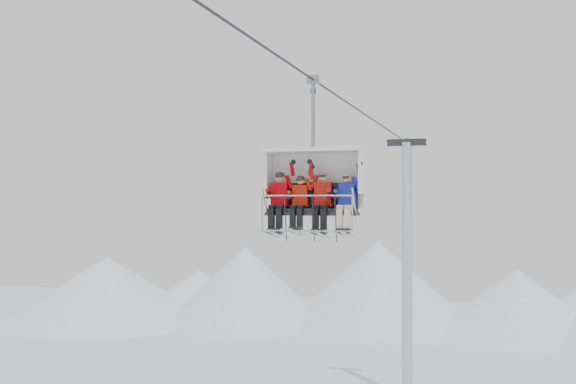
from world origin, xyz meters
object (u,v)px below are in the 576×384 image
(lift_tower_right, at_px, (407,288))
(skier_center_right, at_px, (323,199))
(chairlift_carrier, at_px, (314,181))
(skier_far_right, at_px, (346,200))
(skier_center_left, at_px, (300,201))
(skier_far_left, at_px, (279,199))

(lift_tower_right, height_order, skier_center_right, lift_tower_right)
(chairlift_carrier, bearing_deg, skier_center_right, -46.42)
(lift_tower_right, bearing_deg, skier_far_right, -87.42)
(skier_center_left, bearing_deg, lift_tower_right, 89.11)
(lift_tower_right, height_order, skier_far_right, lift_tower_right)
(skier_far_right, bearing_deg, chairlift_carrier, 160.93)
(skier_center_left, xyz_separation_m, skier_far_right, (1.21, 0.01, 0.02))
(skier_far_right, bearing_deg, skier_center_left, -179.67)
(skier_far_left, distance_m, skier_far_right, 1.76)
(chairlift_carrier, bearing_deg, skier_center_left, -134.47)
(lift_tower_right, height_order, skier_center_left, lift_tower_right)
(lift_tower_right, xyz_separation_m, skier_center_right, (0.29, -19.87, 4.45))
(lift_tower_right, height_order, skier_far_left, lift_tower_right)
(lift_tower_right, bearing_deg, skier_far_left, -92.48)
(skier_center_left, bearing_deg, chairlift_carrier, 45.53)
(chairlift_carrier, xyz_separation_m, skier_far_left, (-0.86, -0.30, -0.47))
(skier_far_right, bearing_deg, skier_far_left, 179.81)
(lift_tower_right, distance_m, skier_center_left, 20.37)
(lift_tower_right, bearing_deg, skier_center_right, -89.17)
(skier_far_left, height_order, skier_center_left, skier_far_left)
(lift_tower_right, xyz_separation_m, chairlift_carrier, (0.00, -19.57, 4.92))
(lift_tower_right, xyz_separation_m, skier_far_right, (0.90, -19.88, 4.43))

